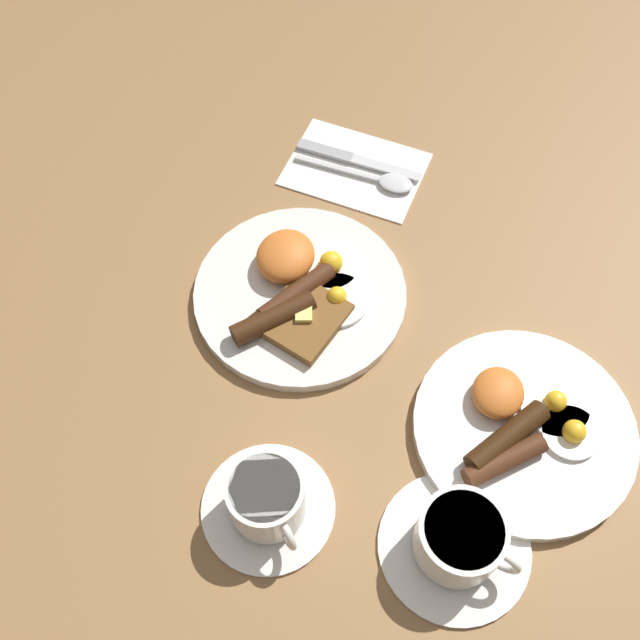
{
  "coord_description": "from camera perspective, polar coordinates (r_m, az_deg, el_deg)",
  "views": [
    {
      "loc": [
        0.47,
        0.19,
        0.79
      ],
      "look_at": [
        0.04,
        0.04,
        0.03
      ],
      "focal_mm": 42.0,
      "sensor_mm": 36.0,
      "label": 1
    }
  ],
  "objects": [
    {
      "name": "ground_plane",
      "position": [
        0.94,
        -1.52,
        1.74
      ],
      "size": [
        3.0,
        3.0,
        0.0
      ],
      "primitive_type": "plane",
      "color": "olive"
    },
    {
      "name": "breakfast_plate_far",
      "position": [
        0.87,
        15.2,
        -7.86
      ],
      "size": [
        0.25,
        0.25,
        0.04
      ],
      "color": "silver",
      "rests_on": "ground_plane"
    },
    {
      "name": "knife",
      "position": [
        1.07,
        2.38,
        12.21
      ],
      "size": [
        0.02,
        0.18,
        0.01
      ],
      "rotation": [
        0.0,
        0.0,
        1.54
      ],
      "color": "silver",
      "rests_on": "napkin"
    },
    {
      "name": "napkin",
      "position": [
        1.07,
        2.72,
        11.45
      ],
      "size": [
        0.15,
        0.19,
        0.01
      ],
      "primitive_type": "cube",
      "rotation": [
        0.0,
        0.0,
        -0.05
      ],
      "color": "white",
      "rests_on": "ground_plane"
    },
    {
      "name": "teacup_near",
      "position": [
        0.8,
        -4.05,
        -13.56
      ],
      "size": [
        0.14,
        0.14,
        0.07
      ],
      "color": "silver",
      "rests_on": "ground_plane"
    },
    {
      "name": "breakfast_plate_near",
      "position": [
        0.93,
        -1.63,
        2.2
      ],
      "size": [
        0.26,
        0.26,
        0.05
      ],
      "color": "silver",
      "rests_on": "ground_plane"
    },
    {
      "name": "teacup_far",
      "position": [
        0.8,
        10.54,
        -16.17
      ],
      "size": [
        0.16,
        0.16,
        0.07
      ],
      "color": "silver",
      "rests_on": "ground_plane"
    },
    {
      "name": "spoon",
      "position": [
        1.05,
        4.82,
        10.59
      ],
      "size": [
        0.03,
        0.17,
        0.01
      ],
      "rotation": [
        0.0,
        0.0,
        1.56
      ],
      "color": "silver",
      "rests_on": "napkin"
    }
  ]
}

